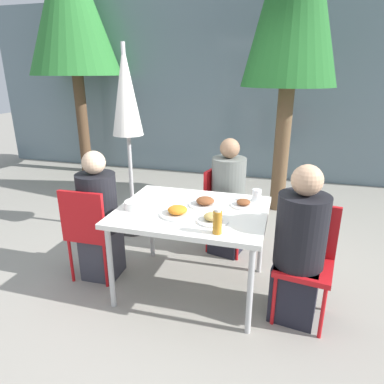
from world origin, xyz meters
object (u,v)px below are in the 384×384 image
(person_right, at_px, (299,250))
(person_left, at_px, (99,220))
(tree_behind_right, at_px, (70,4))
(drinking_cup, at_px, (257,195))
(salad_bowl, at_px, (135,205))
(chair_right, at_px, (307,253))
(person_far, at_px, (228,201))
(bottle, at_px, (217,222))
(chair_far, at_px, (223,203))
(closed_umbrella, at_px, (126,101))
(chair_left, at_px, (90,227))

(person_right, bearing_deg, person_left, 5.20)
(person_left, relative_size, tree_behind_right, 0.29)
(person_right, relative_size, drinking_cup, 11.37)
(person_right, relative_size, salad_bowl, 6.98)
(chair_right, distance_m, person_right, 0.11)
(person_far, bearing_deg, tree_behind_right, -113.74)
(bottle, bearing_deg, chair_right, 26.55)
(person_left, bearing_deg, drinking_cup, 13.17)
(drinking_cup, xyz_separation_m, tree_behind_right, (-3.48, 2.77, 2.07))
(chair_far, bearing_deg, person_right, 52.06)
(chair_far, xyz_separation_m, closed_umbrella, (-1.10, 0.13, 0.99))
(salad_bowl, height_order, tree_behind_right, tree_behind_right)
(person_left, xyz_separation_m, person_right, (1.71, -0.10, 0.01))
(closed_umbrella, bearing_deg, chair_left, -85.01)
(person_left, relative_size, closed_umbrella, 0.57)
(person_right, xyz_separation_m, tree_behind_right, (-3.85, 3.23, 2.30))
(chair_right, xyz_separation_m, person_far, (-0.75, 0.79, 0.05))
(person_left, xyz_separation_m, chair_right, (1.77, -0.03, -0.04))
(closed_umbrella, bearing_deg, person_far, -9.50)
(person_right, relative_size, person_far, 1.01)
(person_left, distance_m, chair_right, 1.77)
(person_right, bearing_deg, chair_right, -122.02)
(salad_bowl, bearing_deg, person_far, 53.16)
(chair_left, height_order, chair_far, same)
(person_far, bearing_deg, closed_umbrella, -86.42)
(chair_right, bearing_deg, drinking_cup, -33.45)
(person_left, xyz_separation_m, bottle, (1.14, -0.35, 0.28))
(drinking_cup, bearing_deg, person_right, -51.33)
(chair_right, relative_size, drinking_cup, 8.22)
(closed_umbrella, xyz_separation_m, drinking_cup, (1.48, -0.59, -0.71))
(drinking_cup, bearing_deg, tree_behind_right, 141.49)
(chair_left, bearing_deg, person_right, -2.52)
(bottle, bearing_deg, salad_bowl, 160.10)
(salad_bowl, bearing_deg, chair_far, 58.21)
(chair_left, distance_m, person_right, 1.76)
(closed_umbrella, distance_m, drinking_cup, 1.75)
(chair_far, height_order, closed_umbrella, closed_umbrella)
(drinking_cup, distance_m, tree_behind_right, 4.91)
(chair_right, height_order, tree_behind_right, tree_behind_right)
(person_left, distance_m, chair_far, 1.26)
(person_left, bearing_deg, salad_bowl, -12.78)
(chair_left, distance_m, salad_bowl, 0.52)
(chair_right, xyz_separation_m, tree_behind_right, (-3.91, 3.16, 2.35))
(chair_left, xyz_separation_m, closed_umbrella, (-0.09, 1.03, 0.99))
(person_right, xyz_separation_m, closed_umbrella, (-1.85, 1.06, 0.94))
(chair_left, xyz_separation_m, drinking_cup, (1.39, 0.44, 0.28))
(chair_right, distance_m, drinking_cup, 0.65)
(person_right, height_order, closed_umbrella, closed_umbrella)
(person_left, bearing_deg, chair_right, -2.84)
(chair_left, distance_m, tree_behind_right, 4.50)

